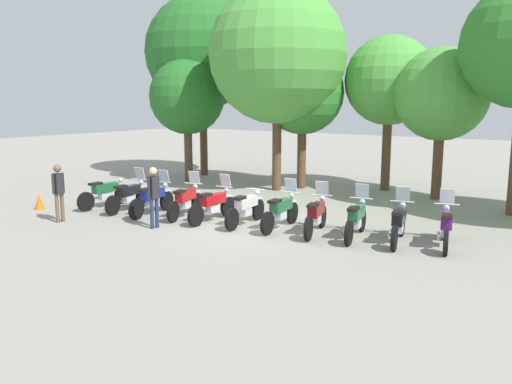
% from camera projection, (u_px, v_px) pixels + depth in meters
% --- Properties ---
extents(ground_plane, '(80.00, 80.00, 0.00)m').
position_uv_depth(ground_plane, '(246.00, 225.00, 15.19)').
color(ground_plane, gray).
extents(motorcycle_0, '(0.62, 2.19, 0.99)m').
position_uv_depth(motorcycle_0, '(105.00, 193.00, 17.60)').
color(motorcycle_0, black).
rests_on(motorcycle_0, ground_plane).
extents(motorcycle_1, '(0.65, 2.17, 1.37)m').
position_uv_depth(motorcycle_1, '(129.00, 195.00, 17.06)').
color(motorcycle_1, black).
rests_on(motorcycle_1, ground_plane).
extents(motorcycle_2, '(0.62, 2.18, 1.37)m').
position_uv_depth(motorcycle_2, '(153.00, 198.00, 16.47)').
color(motorcycle_2, black).
rests_on(motorcycle_2, ground_plane).
extents(motorcycle_3, '(0.79, 2.14, 1.37)m').
position_uv_depth(motorcycle_3, '(186.00, 200.00, 16.15)').
color(motorcycle_3, black).
rests_on(motorcycle_3, ground_plane).
extents(motorcycle_4, '(0.62, 2.19, 1.37)m').
position_uv_depth(motorcycle_4, '(213.00, 204.00, 15.56)').
color(motorcycle_4, black).
rests_on(motorcycle_4, ground_plane).
extents(motorcycle_5, '(0.62, 2.19, 0.99)m').
position_uv_depth(motorcycle_5, '(246.00, 208.00, 15.10)').
color(motorcycle_5, black).
rests_on(motorcycle_5, ground_plane).
extents(motorcycle_6, '(0.62, 2.19, 1.37)m').
position_uv_depth(motorcycle_6, '(281.00, 211.00, 14.64)').
color(motorcycle_6, black).
rests_on(motorcycle_6, ground_plane).
extents(motorcycle_7, '(0.77, 2.15, 1.37)m').
position_uv_depth(motorcycle_7, '(316.00, 215.00, 14.10)').
color(motorcycle_7, black).
rests_on(motorcycle_7, ground_plane).
extents(motorcycle_8, '(0.68, 2.17, 1.37)m').
position_uv_depth(motorcycle_8, '(356.00, 219.00, 13.65)').
color(motorcycle_8, black).
rests_on(motorcycle_8, ground_plane).
extents(motorcycle_9, '(0.72, 2.16, 1.37)m').
position_uv_depth(motorcycle_9, '(399.00, 223.00, 13.19)').
color(motorcycle_9, black).
rests_on(motorcycle_9, ground_plane).
extents(motorcycle_10, '(0.80, 2.14, 1.37)m').
position_uv_depth(motorcycle_10, '(446.00, 226.00, 12.84)').
color(motorcycle_10, black).
rests_on(motorcycle_10, ground_plane).
extents(person_0, '(0.26, 0.41, 1.75)m').
position_uv_depth(person_0, '(154.00, 192.00, 14.61)').
color(person_0, '#232D4C').
rests_on(person_0, ground_plane).
extents(person_1, '(0.24, 0.40, 1.73)m').
position_uv_depth(person_1, '(58.00, 188.00, 15.35)').
color(person_1, brown).
rests_on(person_1, ground_plane).
extents(tree_0, '(5.34, 5.34, 8.51)m').
position_uv_depth(tree_0, '(202.00, 52.00, 24.35)').
color(tree_0, brown).
rests_on(tree_0, ground_plane).
extents(tree_1, '(3.30, 3.30, 5.41)m').
position_uv_depth(tree_1, '(187.00, 97.00, 22.72)').
color(tree_1, brown).
rests_on(tree_1, ground_plane).
extents(tree_2, '(5.38, 5.38, 8.05)m').
position_uv_depth(tree_2, '(277.00, 55.00, 20.15)').
color(tree_2, brown).
rests_on(tree_2, ground_plane).
extents(tree_3, '(3.34, 3.34, 5.56)m').
position_uv_depth(tree_3, '(303.00, 93.00, 20.90)').
color(tree_3, brown).
rests_on(tree_3, ground_plane).
extents(tree_4, '(3.51, 3.51, 6.12)m').
position_uv_depth(tree_4, '(389.00, 81.00, 20.36)').
color(tree_4, brown).
rests_on(tree_4, ground_plane).
extents(tree_5, '(3.34, 3.34, 5.48)m').
position_uv_depth(tree_5, '(442.00, 95.00, 18.53)').
color(tree_5, brown).
rests_on(tree_5, ground_plane).
extents(traffic_cone, '(0.32, 0.32, 0.55)m').
position_uv_depth(traffic_cone, '(39.00, 201.00, 17.25)').
color(traffic_cone, orange).
rests_on(traffic_cone, ground_plane).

